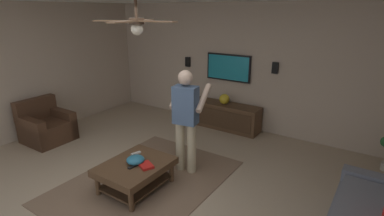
{
  "coord_description": "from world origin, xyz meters",
  "views": [
    {
      "loc": [
        -2.49,
        -2.58,
        2.46
      ],
      "look_at": [
        0.87,
        -0.34,
        1.12
      ],
      "focal_mm": 27.57,
      "sensor_mm": 36.0,
      "label": 1
    }
  ],
  "objects_px": {
    "remote_white": "(136,153)",
    "ceiling_fan": "(136,23)",
    "book": "(146,165)",
    "vase_round": "(224,99)",
    "armchair": "(46,127)",
    "coffee_table": "(135,170)",
    "person_standing": "(186,116)",
    "bowl": "(135,160)",
    "remote_black": "(133,167)",
    "wall_speaker_left": "(275,68)",
    "media_console": "(221,115)",
    "wall_speaker_right": "(188,62)",
    "tv": "(228,68)"
  },
  "relations": [
    {
      "from": "remote_white",
      "to": "ceiling_fan",
      "type": "xyz_separation_m",
      "value": [
        0.01,
        -0.14,
        1.89
      ]
    },
    {
      "from": "book",
      "to": "vase_round",
      "type": "bearing_deg",
      "value": 119.42
    },
    {
      "from": "armchair",
      "to": "coffee_table",
      "type": "relative_size",
      "value": 0.82
    },
    {
      "from": "book",
      "to": "vase_round",
      "type": "distance_m",
      "value": 2.76
    },
    {
      "from": "coffee_table",
      "to": "book",
      "type": "height_order",
      "value": "book"
    },
    {
      "from": "person_standing",
      "to": "bowl",
      "type": "bearing_deg",
      "value": 149.26
    },
    {
      "from": "remote_black",
      "to": "vase_round",
      "type": "bearing_deg",
      "value": -170.79
    },
    {
      "from": "coffee_table",
      "to": "vase_round",
      "type": "relative_size",
      "value": 4.55
    },
    {
      "from": "vase_round",
      "to": "wall_speaker_left",
      "type": "bearing_deg",
      "value": -74.15
    },
    {
      "from": "book",
      "to": "bowl",
      "type": "bearing_deg",
      "value": -151.56
    },
    {
      "from": "remote_white",
      "to": "vase_round",
      "type": "bearing_deg",
      "value": 14.91
    },
    {
      "from": "media_console",
      "to": "wall_speaker_left",
      "type": "relative_size",
      "value": 7.73
    },
    {
      "from": "coffee_table",
      "to": "ceiling_fan",
      "type": "bearing_deg",
      "value": 12.5
    },
    {
      "from": "armchair",
      "to": "coffee_table",
      "type": "distance_m",
      "value": 2.65
    },
    {
      "from": "vase_round",
      "to": "wall_speaker_left",
      "type": "height_order",
      "value": "wall_speaker_left"
    },
    {
      "from": "wall_speaker_left",
      "to": "ceiling_fan",
      "type": "relative_size",
      "value": 0.18
    },
    {
      "from": "armchair",
      "to": "wall_speaker_left",
      "type": "relative_size",
      "value": 3.74
    },
    {
      "from": "book",
      "to": "vase_round",
      "type": "xyz_separation_m",
      "value": [
        2.74,
        0.23,
        0.24
      ]
    },
    {
      "from": "wall_speaker_left",
      "to": "wall_speaker_right",
      "type": "relative_size",
      "value": 1.0
    },
    {
      "from": "coffee_table",
      "to": "wall_speaker_right",
      "type": "distance_m",
      "value": 3.4
    },
    {
      "from": "vase_round",
      "to": "wall_speaker_right",
      "type": "xyz_separation_m",
      "value": [
        0.27,
        1.13,
        0.66
      ]
    },
    {
      "from": "media_console",
      "to": "remote_black",
      "type": "distance_m",
      "value": 2.88
    },
    {
      "from": "remote_black",
      "to": "wall_speaker_left",
      "type": "height_order",
      "value": "wall_speaker_left"
    },
    {
      "from": "vase_round",
      "to": "wall_speaker_left",
      "type": "xyz_separation_m",
      "value": [
        0.27,
        -0.95,
        0.73
      ]
    },
    {
      "from": "coffee_table",
      "to": "remote_black",
      "type": "relative_size",
      "value": 6.67
    },
    {
      "from": "media_console",
      "to": "remote_white",
      "type": "bearing_deg",
      "value": -1.93
    },
    {
      "from": "book",
      "to": "wall_speaker_left",
      "type": "height_order",
      "value": "wall_speaker_left"
    },
    {
      "from": "coffee_table",
      "to": "person_standing",
      "type": "relative_size",
      "value": 0.61
    },
    {
      "from": "remote_white",
      "to": "armchair",
      "type": "bearing_deg",
      "value": 107.78
    },
    {
      "from": "media_console",
      "to": "wall_speaker_right",
      "type": "height_order",
      "value": "wall_speaker_right"
    },
    {
      "from": "tv",
      "to": "bowl",
      "type": "distance_m",
      "value": 3.12
    },
    {
      "from": "media_console",
      "to": "wall_speaker_left",
      "type": "height_order",
      "value": "wall_speaker_left"
    },
    {
      "from": "bowl",
      "to": "book",
      "type": "xyz_separation_m",
      "value": [
        0.01,
        -0.18,
        -0.04
      ]
    },
    {
      "from": "bowl",
      "to": "remote_white",
      "type": "height_order",
      "value": "bowl"
    },
    {
      "from": "wall_speaker_right",
      "to": "remote_white",
      "type": "bearing_deg",
      "value": -160.82
    },
    {
      "from": "tv",
      "to": "wall_speaker_left",
      "type": "bearing_deg",
      "value": 90.74
    },
    {
      "from": "remote_white",
      "to": "wall_speaker_right",
      "type": "distance_m",
      "value": 3.11
    },
    {
      "from": "armchair",
      "to": "remote_black",
      "type": "relative_size",
      "value": 5.48
    },
    {
      "from": "book",
      "to": "wall_speaker_right",
      "type": "xyz_separation_m",
      "value": [
        3.01,
        1.36,
        0.9
      ]
    },
    {
      "from": "remote_white",
      "to": "remote_black",
      "type": "height_order",
      "value": "same"
    },
    {
      "from": "tv",
      "to": "remote_black",
      "type": "distance_m",
      "value": 3.24
    },
    {
      "from": "person_standing",
      "to": "book",
      "type": "height_order",
      "value": "person_standing"
    },
    {
      "from": "media_console",
      "to": "remote_black",
      "type": "relative_size",
      "value": 11.33
    },
    {
      "from": "person_standing",
      "to": "book",
      "type": "xyz_separation_m",
      "value": [
        -0.8,
        0.13,
        -0.51
      ]
    },
    {
      "from": "remote_black",
      "to": "armchair",
      "type": "bearing_deg",
      "value": -89.78
    },
    {
      "from": "bowl",
      "to": "book",
      "type": "height_order",
      "value": "bowl"
    },
    {
      "from": "armchair",
      "to": "bowl",
      "type": "height_order",
      "value": "armchair"
    },
    {
      "from": "tv",
      "to": "person_standing",
      "type": "xyz_separation_m",
      "value": [
        -2.2,
        -0.42,
        -0.36
      ]
    },
    {
      "from": "vase_round",
      "to": "remote_black",
      "type": "bearing_deg",
      "value": -178.14
    },
    {
      "from": "bowl",
      "to": "wall_speaker_left",
      "type": "relative_size",
      "value": 1.15
    }
  ]
}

